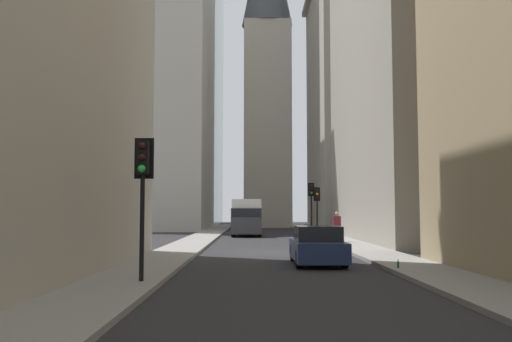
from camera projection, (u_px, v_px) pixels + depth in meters
ground_plane at (273, 252)px, 25.65m from camera, size 135.00×135.00×0.00m
sidewalk_right at (178, 251)px, 25.62m from camera, size 90.00×2.20×0.14m
sidewalk_left at (368, 251)px, 25.69m from camera, size 90.00×2.20×0.14m
building_left_midfar at (427, 14)px, 35.85m from camera, size 19.67×10.50×29.81m
building_left_far at (361, 89)px, 57.39m from camera, size 15.66×10.50×29.61m
building_right_far at (163, 92)px, 58.35m from camera, size 16.62×10.00×29.37m
church_spire at (267, 54)px, 64.96m from camera, size 6.04×6.04×39.41m
delivery_truck at (247, 217)px, 42.57m from camera, size 6.46×2.25×2.84m
sedan_navy at (317, 246)px, 20.02m from camera, size 4.30×1.78×1.42m
traffic_light_foreground at (143, 175)px, 14.40m from camera, size 0.43×0.52×3.79m
traffic_light_midblock at (311, 196)px, 44.89m from camera, size 0.43×0.52×4.12m
traffic_light_far_junction at (317, 200)px, 43.46m from camera, size 0.43×0.52×3.69m
pedestrian at (337, 225)px, 31.90m from camera, size 0.26×0.44×1.77m
discarded_bottle at (398, 265)px, 17.43m from camera, size 0.07×0.07×0.27m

